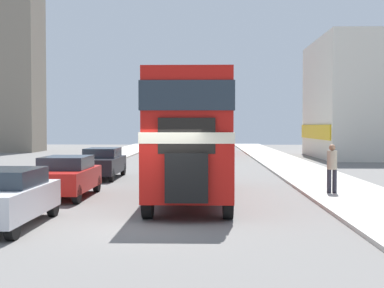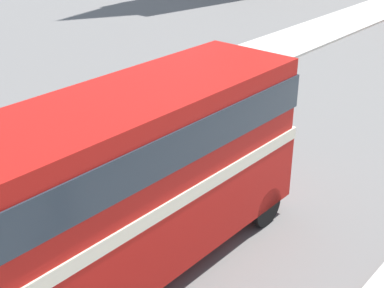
{
  "view_description": "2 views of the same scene",
  "coord_description": "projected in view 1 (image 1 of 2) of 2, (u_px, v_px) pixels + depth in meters",
  "views": [
    {
      "loc": [
        1.38,
        -13.58,
        2.59
      ],
      "look_at": [
        0.85,
        5.49,
        1.94
      ],
      "focal_mm": 50.0,
      "sensor_mm": 36.0,
      "label": 1
    },
    {
      "loc": [
        8.06,
        -0.24,
        7.78
      ],
      "look_at": [
        0.0,
        9.11,
        1.83
      ],
      "focal_mm": 50.0,
      "sensor_mm": 36.0,
      "label": 2
    }
  ],
  "objects": [
    {
      "name": "ground_plane",
      "position": [
        153.0,
        227.0,
        13.69
      ],
      "size": [
        120.0,
        120.0,
        0.0
      ],
      "primitive_type": "plane",
      "color": "slate"
    },
    {
      "name": "car_parked_near",
      "position": [
        6.0,
        197.0,
        13.71
      ],
      "size": [
        1.71,
        4.09,
        1.48
      ],
      "color": "silver",
      "rests_on": "ground_plane"
    },
    {
      "name": "car_parked_far",
      "position": [
        102.0,
        163.0,
        26.36
      ],
      "size": [
        1.74,
        4.36,
        1.49
      ],
      "color": "black",
      "rests_on": "ground_plane"
    },
    {
      "name": "pedestrian_walking",
      "position": [
        332.0,
        165.0,
        19.63
      ],
      "size": [
        0.36,
        0.36,
        1.79
      ],
      "color": "#282833",
      "rests_on": "sidewalk_right"
    },
    {
      "name": "double_decker_bus",
      "position": [
        192.0,
        129.0,
        19.05
      ],
      "size": [
        2.54,
        10.4,
        4.2
      ],
      "color": "#B2140F",
      "rests_on": "ground_plane"
    },
    {
      "name": "car_parked_mid",
      "position": [
        66.0,
        176.0,
        19.35
      ],
      "size": [
        1.8,
        4.14,
        1.48
      ],
      "color": "red",
      "rests_on": "ground_plane"
    },
    {
      "name": "bus_distant",
      "position": [
        212.0,
        127.0,
        50.12
      ],
      "size": [
        2.44,
        9.76,
        4.15
      ],
      "color": "red",
      "rests_on": "ground_plane"
    }
  ]
}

